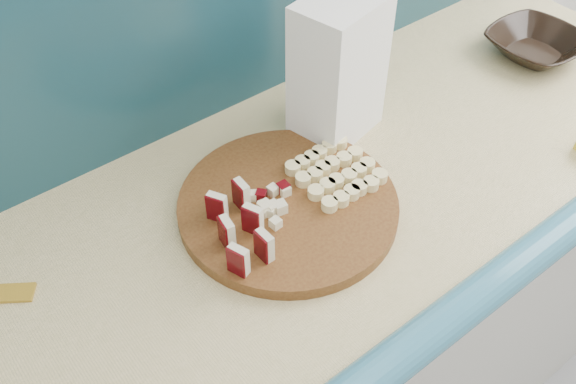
% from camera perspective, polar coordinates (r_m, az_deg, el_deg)
% --- Properties ---
extents(backsplash, '(2.20, 0.02, 0.50)m').
position_cam_1_polar(backsplash, '(1.01, -20.06, 12.73)').
color(backsplash, teal).
rests_on(backsplash, kitchen_counter).
extents(cutting_board, '(0.36, 0.36, 0.02)m').
position_cam_1_polar(cutting_board, '(1.02, 0.00, -1.23)').
color(cutting_board, '#47240F').
rests_on(cutting_board, kitchen_counter).
extents(apple_wedges, '(0.09, 0.14, 0.05)m').
position_cam_1_polar(apple_wedges, '(0.94, -4.33, -3.01)').
color(apple_wedges, beige).
rests_on(apple_wedges, cutting_board).
extents(apple_chunks, '(0.05, 0.06, 0.02)m').
position_cam_1_polar(apple_chunks, '(0.99, -1.04, -1.01)').
color(apple_chunks, beige).
rests_on(apple_chunks, cutting_board).
extents(banana_slices, '(0.13, 0.13, 0.02)m').
position_cam_1_polar(banana_slices, '(1.05, 4.25, 1.74)').
color(banana_slices, '#F4E095').
rests_on(banana_slices, cutting_board).
extents(brown_bowl, '(0.19, 0.19, 0.05)m').
position_cam_1_polar(brown_bowl, '(1.45, 21.11, 12.08)').
color(brown_bowl, black).
rests_on(brown_bowl, kitchen_counter).
extents(flour_bag, '(0.17, 0.14, 0.26)m').
position_cam_1_polar(flour_bag, '(1.10, 4.48, 10.81)').
color(flour_bag, white).
rests_on(flour_bag, kitchen_counter).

